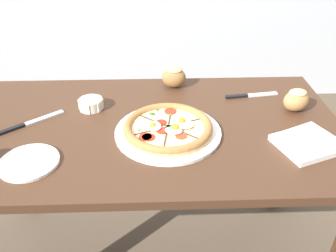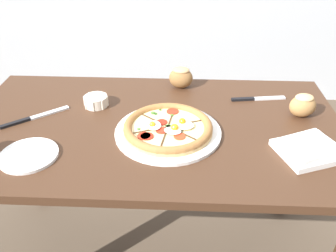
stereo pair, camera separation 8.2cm
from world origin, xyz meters
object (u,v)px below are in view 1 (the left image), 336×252
at_px(ramekin_bowl, 91,104).
at_px(knife_main, 29,123).
at_px(dining_table, 152,149).
at_px(pizza, 168,129).
at_px(bread_piece_near, 296,100).
at_px(bread_piece_mid, 174,77).
at_px(side_saucer, 29,162).
at_px(knife_spare, 251,95).
at_px(napkin_folded, 308,142).

relative_size(ramekin_bowl, knife_main, 0.46).
bearing_deg(dining_table, pizza, -44.13).
xyz_separation_m(dining_table, bread_piece_near, (0.54, 0.08, 0.15)).
relative_size(ramekin_bowl, bread_piece_near, 0.89).
height_order(bread_piece_near, knife_main, bread_piece_near).
height_order(bread_piece_near, bread_piece_mid, bread_piece_mid).
distance_m(dining_table, pizza, 0.15).
height_order(knife_main, side_saucer, same).
bearing_deg(bread_piece_mid, knife_main, -152.33).
bearing_deg(bread_piece_near, bread_piece_mid, 154.32).
height_order(knife_spare, side_saucer, same).
bearing_deg(side_saucer, dining_table, 28.97).
bearing_deg(knife_main, knife_spare, -26.17).
bearing_deg(pizza, knife_main, 171.09).
height_order(pizza, side_saucer, pizza).
height_order(napkin_folded, side_saucer, napkin_folded).
bearing_deg(bread_piece_near, napkin_folded, -98.82).
relative_size(ramekin_bowl, side_saucer, 0.53).
bearing_deg(knife_spare, bread_piece_mid, 154.50).
bearing_deg(pizza, bread_piece_mid, 83.93).
distance_m(napkin_folded, knife_spare, 0.36).
height_order(napkin_folded, bread_piece_near, bread_piece_near).
xyz_separation_m(ramekin_bowl, knife_main, (-0.20, -0.10, -0.02)).
height_order(napkin_folded, knife_spare, napkin_folded).
bearing_deg(pizza, napkin_folded, -11.38).
relative_size(knife_main, side_saucer, 1.15).
height_order(dining_table, side_saucer, side_saucer).
xyz_separation_m(dining_table, pizza, (0.06, -0.06, 0.12)).
height_order(ramekin_bowl, bread_piece_mid, bread_piece_mid).
distance_m(dining_table, ramekin_bowl, 0.29).
xyz_separation_m(bread_piece_near, bread_piece_mid, (-0.44, 0.21, 0.00)).
bearing_deg(knife_main, ramekin_bowl, -11.58).
height_order(bread_piece_near, side_saucer, bread_piece_near).
bearing_deg(knife_spare, knife_main, -176.01).
distance_m(dining_table, knife_spare, 0.46).
bearing_deg(knife_main, bread_piece_mid, -10.75).
bearing_deg(napkin_folded, knife_main, 169.90).
bearing_deg(bread_piece_mid, bread_piece_near, -25.68).
xyz_separation_m(bread_piece_mid, side_saucer, (-0.46, -0.50, -0.04)).
bearing_deg(dining_table, bread_piece_mid, 72.28).
height_order(ramekin_bowl, knife_main, ramekin_bowl).
xyz_separation_m(ramekin_bowl, bread_piece_mid, (0.32, 0.17, 0.03)).
xyz_separation_m(bread_piece_near, side_saucer, (-0.91, -0.29, -0.04)).
relative_size(bread_piece_near, knife_main, 0.52).
relative_size(ramekin_bowl, napkin_folded, 0.41).
distance_m(ramekin_bowl, knife_main, 0.23).
relative_size(dining_table, side_saucer, 7.49).
height_order(dining_table, bread_piece_mid, bread_piece_mid).
relative_size(bread_piece_near, side_saucer, 0.60).
bearing_deg(ramekin_bowl, knife_spare, 7.04).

